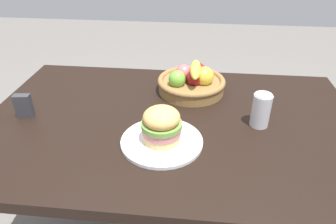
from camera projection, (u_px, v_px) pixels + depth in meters
dining_table at (171, 142)px, 1.22m from camera, size 1.40×0.90×0.75m
plate at (162, 141)px, 1.05m from camera, size 0.27×0.27×0.01m
sandwich at (162, 125)px, 1.01m from camera, size 0.13×0.13×0.12m
soda_can at (261, 111)px, 1.10m from camera, size 0.07×0.07×0.13m
fruit_basket at (192, 82)px, 1.34m from camera, size 0.29×0.29×0.14m
napkin_holder at (24, 106)px, 1.17m from camera, size 0.06×0.04×0.09m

